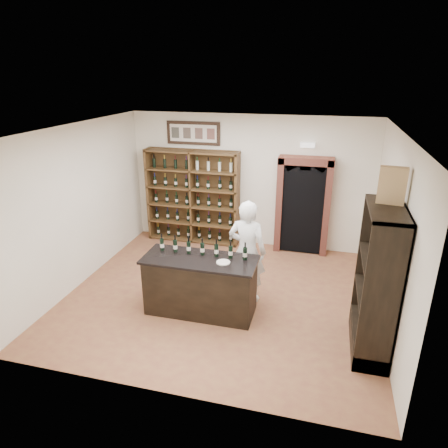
{
  "coord_description": "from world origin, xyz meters",
  "views": [
    {
      "loc": [
        1.65,
        -6.18,
        3.87
      ],
      "look_at": [
        -0.02,
        0.3,
        1.29
      ],
      "focal_mm": 32.0,
      "sensor_mm": 36.0,
      "label": 1
    }
  ],
  "objects_px": {
    "shopkeeper": "(247,251)",
    "wine_crate": "(392,185)",
    "tasting_counter": "(200,286)",
    "counter_bottle_0": "(162,244)",
    "wine_shelf": "(193,196)",
    "side_cabinet": "(376,304)"
  },
  "relations": [
    {
      "from": "wine_crate",
      "to": "wine_shelf",
      "type": "bearing_deg",
      "value": 149.24
    },
    {
      "from": "wine_shelf",
      "to": "wine_crate",
      "type": "distance_m",
      "value": 5.06
    },
    {
      "from": "wine_shelf",
      "to": "tasting_counter",
      "type": "xyz_separation_m",
      "value": [
        1.1,
        -2.93,
        -0.61
      ]
    },
    {
      "from": "tasting_counter",
      "to": "shopkeeper",
      "type": "distance_m",
      "value": 1.0
    },
    {
      "from": "wine_shelf",
      "to": "wine_crate",
      "type": "bearing_deg",
      "value": -38.33
    },
    {
      "from": "shopkeeper",
      "to": "wine_crate",
      "type": "relative_size",
      "value": 3.73
    },
    {
      "from": "tasting_counter",
      "to": "wine_crate",
      "type": "xyz_separation_m",
      "value": [
        2.73,
        -0.09,
        1.95
      ]
    },
    {
      "from": "wine_shelf",
      "to": "tasting_counter",
      "type": "distance_m",
      "value": 3.19
    },
    {
      "from": "wine_crate",
      "to": "counter_bottle_0",
      "type": "bearing_deg",
      "value": -176.47
    },
    {
      "from": "counter_bottle_0",
      "to": "tasting_counter",
      "type": "bearing_deg",
      "value": -11.76
    },
    {
      "from": "counter_bottle_0",
      "to": "side_cabinet",
      "type": "height_order",
      "value": "side_cabinet"
    },
    {
      "from": "wine_shelf",
      "to": "wine_crate",
      "type": "relative_size",
      "value": 4.43
    },
    {
      "from": "side_cabinet",
      "to": "wine_shelf",
      "type": "bearing_deg",
      "value": 139.79
    },
    {
      "from": "shopkeeper",
      "to": "wine_crate",
      "type": "distance_m",
      "value": 2.66
    },
    {
      "from": "side_cabinet",
      "to": "shopkeeper",
      "type": "height_order",
      "value": "side_cabinet"
    },
    {
      "from": "tasting_counter",
      "to": "wine_crate",
      "type": "height_order",
      "value": "wine_crate"
    },
    {
      "from": "tasting_counter",
      "to": "wine_crate",
      "type": "distance_m",
      "value": 3.36
    },
    {
      "from": "tasting_counter",
      "to": "shopkeeper",
      "type": "height_order",
      "value": "shopkeeper"
    },
    {
      "from": "tasting_counter",
      "to": "counter_bottle_0",
      "type": "relative_size",
      "value": 6.27
    },
    {
      "from": "tasting_counter",
      "to": "wine_crate",
      "type": "relative_size",
      "value": 3.78
    },
    {
      "from": "side_cabinet",
      "to": "shopkeeper",
      "type": "relative_size",
      "value": 1.19
    },
    {
      "from": "wine_shelf",
      "to": "counter_bottle_0",
      "type": "bearing_deg",
      "value": -82.23
    }
  ]
}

